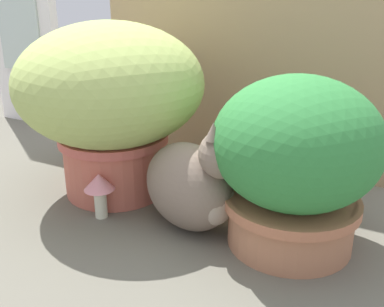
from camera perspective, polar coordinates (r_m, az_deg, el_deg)
The scene contains 7 objects.
ground_plane at distance 1.26m, azimuth -6.98°, elevation -7.14°, with size 6.00×6.00×0.00m, color #636054.
cardboard_backdrop at distance 1.50m, azimuth 6.16°, elevation 14.69°, with size 0.99×0.03×0.86m, color tan.
window_panel_white at distance 2.05m, azimuth -20.64°, elevation 17.35°, with size 0.34×0.05×1.00m.
grass_planter at distance 1.29m, azimuth -10.06°, elevation 6.99°, with size 0.52×0.52×0.49m.
leafy_planter at distance 1.05m, azimuth 12.73°, elevation -0.82°, with size 0.38×0.38×0.40m.
cat at distance 1.12m, azimuth 0.28°, elevation -3.75°, with size 0.36×0.25×0.32m.
mushroom_ornament_pink at distance 1.21m, azimuth -11.44°, elevation -4.08°, with size 0.08×0.08×0.12m.
Camera 1 is at (0.64, -0.91, 0.60)m, focal length 42.91 mm.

